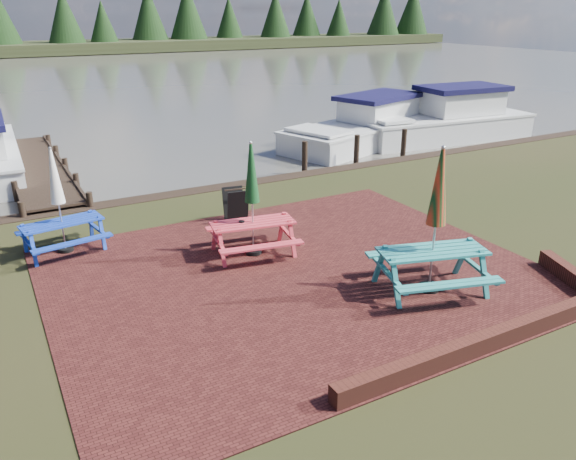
# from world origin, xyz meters

# --- Properties ---
(ground) EXTENTS (120.00, 120.00, 0.00)m
(ground) POSITION_xyz_m (0.00, 0.00, 0.00)
(ground) COLOR black
(ground) RESTS_ON ground
(paving) EXTENTS (9.00, 7.50, 0.02)m
(paving) POSITION_xyz_m (0.00, 1.00, 0.01)
(paving) COLOR #341210
(paving) RESTS_ON ground
(brick_wall) EXTENTS (6.21, 1.79, 0.30)m
(brick_wall) POSITION_xyz_m (2.15, -2.42, 0.15)
(brick_wall) COLOR #4C1E16
(brick_wall) RESTS_ON ground
(water) EXTENTS (120.00, 60.00, 0.02)m
(water) POSITION_xyz_m (0.00, 37.00, 0.00)
(water) COLOR #48453D
(water) RESTS_ON ground
(far_treeline) EXTENTS (120.00, 10.00, 8.10)m
(far_treeline) POSITION_xyz_m (0.00, 66.00, 3.28)
(far_treeline) COLOR black
(far_treeline) RESTS_ON ground
(picnic_table_teal) EXTENTS (2.31, 2.17, 2.65)m
(picnic_table_teal) POSITION_xyz_m (1.80, -0.73, 0.93)
(picnic_table_teal) COLOR teal
(picnic_table_teal) RESTS_ON ground
(picnic_table_red) EXTENTS (1.93, 1.77, 2.36)m
(picnic_table_red) POSITION_xyz_m (-0.29, 2.28, 0.83)
(picnic_table_red) COLOR #D63743
(picnic_table_red) RESTS_ON ground
(picnic_table_blue) EXTENTS (1.80, 1.65, 2.22)m
(picnic_table_blue) POSITION_xyz_m (-3.71, 4.30, 0.78)
(picnic_table_blue) COLOR #1739AC
(picnic_table_blue) RESTS_ON ground
(chalkboard) EXTENTS (0.53, 0.55, 0.82)m
(chalkboard) POSITION_xyz_m (0.17, 4.22, 0.42)
(chalkboard) COLOR black
(chalkboard) RESTS_ON ground
(jetty) EXTENTS (1.76, 9.08, 1.00)m
(jetty) POSITION_xyz_m (-3.50, 11.28, 0.11)
(jetty) COLOR black
(jetty) RESTS_ON ground
(boat_near) EXTENTS (7.90, 4.75, 2.02)m
(boat_near) POSITION_xyz_m (8.43, 10.22, 0.41)
(boat_near) COLOR silver
(boat_near) RESTS_ON ground
(boat_far) EXTENTS (7.58, 3.23, 2.31)m
(boat_far) POSITION_xyz_m (11.67, 9.35, 0.49)
(boat_far) COLOR silver
(boat_far) RESTS_ON ground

